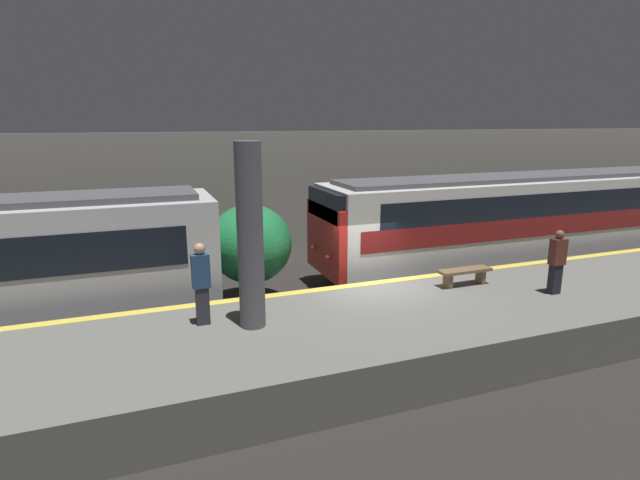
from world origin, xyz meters
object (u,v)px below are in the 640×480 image
person_waiting (201,281)px  train_boxy (575,217)px  person_walking (557,261)px  support_pillar_near (250,237)px  platform_bench (465,273)px

person_waiting → train_boxy: bearing=14.1°
train_boxy → person_waiting: (-14.46, -3.62, 0.23)m
train_boxy → person_walking: (-5.78, -4.78, 0.14)m
support_pillar_near → person_walking: size_ratio=2.37×
platform_bench → train_boxy: bearing=24.5°
person_waiting → person_walking: bearing=-7.6°
support_pillar_near → platform_bench: 6.20m
person_walking → person_waiting: bearing=172.4°
person_waiting → person_walking: 8.75m
train_boxy → platform_bench: train_boxy is taller
support_pillar_near → train_boxy: support_pillar_near is taller
person_waiting → support_pillar_near: bearing=-25.1°
support_pillar_near → train_boxy: bearing=16.9°
train_boxy → person_waiting: bearing=-165.9°
person_waiting → platform_bench: bearing=1.7°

